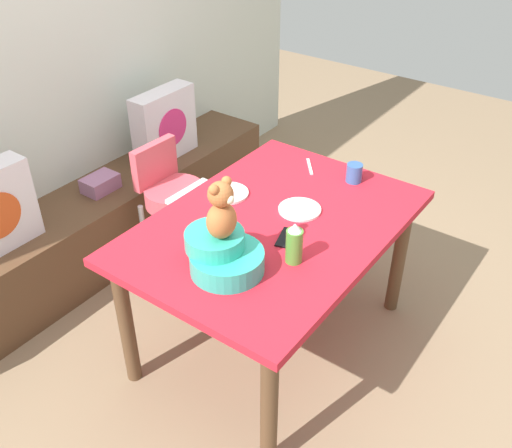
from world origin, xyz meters
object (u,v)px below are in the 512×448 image
Objects in this scene: dinner_plate_near at (300,209)px; dinner_plate_far at (228,193)px; pillow_floral_right at (164,125)px; infant_seat_teal at (223,254)px; highchair at (173,193)px; cell_phone at (287,238)px; ketchup_bottle at (294,244)px; coffee_mug at (354,173)px; book_stack at (100,183)px; teddy_bear at (221,211)px; dining_table at (273,239)px.

dinner_plate_far is (-0.08, 0.36, 0.00)m from dinner_plate_near.
infant_seat_teal is at bearing -127.57° from pillow_floral_right.
highchair is (-0.39, -0.42, -0.16)m from pillow_floral_right.
infant_seat_teal is 2.29× the size of cell_phone.
coffee_mug is (0.73, 0.11, -0.04)m from ketchup_bottle.
book_stack is 1.00× the size of dinner_plate_near.
pillow_floral_right is at bearing 71.99° from dinner_plate_near.
cell_phone is (-0.24, -0.92, 0.22)m from highchair.
dinner_plate_near is at bearing -77.24° from dinner_plate_far.
pillow_floral_right reaches higher than coffee_mug.
dinner_plate_near is at bearing 169.38° from coffee_mug.
pillow_floral_right is 1.33× the size of infant_seat_teal.
book_stack is 0.80× the size of teddy_bear.
book_stack is 1.39× the size of cell_phone.
book_stack is 1.38m from cell_phone.
coffee_mug is 0.40m from dinner_plate_near.
highchair is 3.95× the size of dinner_plate_near.
coffee_mug is (0.54, -0.12, 0.14)m from dining_table.
book_stack is 0.46m from highchair.
dining_table is at bearing -102.12° from highchair.
dinner_plate_near is (0.54, -0.02, -0.27)m from teddy_bear.
ketchup_bottle is 0.61m from dinner_plate_far.
ketchup_bottle is at bearing -171.38° from coffee_mug.
dinner_plate_far is at bearing 36.50° from teddy_bear.
pillow_floral_right reaches higher than dinner_plate_near.
coffee_mug reaches higher than cell_phone.
dining_table is at bearing 168.02° from coffee_mug.
book_stack is 1.42m from teddy_bear.
ketchup_bottle reaches higher than dining_table.
ketchup_bottle reaches higher than highchair.
highchair is at bearing 77.88° from dining_table.
highchair is 1.02m from coffee_mug.
coffee_mug reaches higher than dining_table.
dinner_plate_far is at bearing 64.94° from ketchup_bottle.
infant_seat_teal is (-0.42, -1.26, 0.31)m from book_stack.
infant_seat_teal reaches higher than dinner_plate_far.
ketchup_bottle is 0.39m from dinner_plate_near.
dining_table is 9.55× the size of cell_phone.
dining_table is at bearing -102.34° from dinner_plate_far.
highchair is at bearing 70.83° from ketchup_bottle.
teddy_bear reaches higher than ketchup_bottle.
cell_phone is at bearing 43.25° from ketchup_bottle.
infant_seat_teal is at bearing 174.42° from coffee_mug.
dinner_plate_far is at bearing -87.08° from book_stack.
pillow_floral_right reaches higher than book_stack.
dinner_plate_near is (0.15, -0.04, 0.10)m from dining_table.
pillow_floral_right is at bearing -42.58° from cell_phone.
teddy_bear is at bearing -108.27° from book_stack.
dinner_plate_far is at bearing 102.76° from dinner_plate_near.
coffee_mug is (0.37, -0.92, 0.27)m from highchair.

